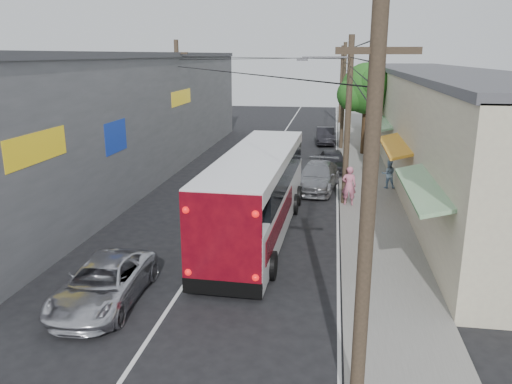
{
  "coord_description": "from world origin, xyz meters",
  "views": [
    {
      "loc": [
        4.51,
        -10.77,
        7.15
      ],
      "look_at": [
        1.66,
        7.71,
        1.96
      ],
      "focal_mm": 35.0,
      "sensor_mm": 36.0,
      "label": 1
    }
  ],
  "objects_px": {
    "parked_suv": "(317,176)",
    "parked_car_mid": "(333,161)",
    "coach_bus": "(258,192)",
    "jeepney": "(103,284)",
    "pedestrian_far": "(388,174)",
    "pedestrian_near": "(349,186)",
    "parked_car_far": "(325,136)"
  },
  "relations": [
    {
      "from": "parked_suv",
      "to": "parked_car_mid",
      "type": "relative_size",
      "value": 1.21
    },
    {
      "from": "jeepney",
      "to": "pedestrian_far",
      "type": "relative_size",
      "value": 2.98
    },
    {
      "from": "coach_bus",
      "to": "parked_suv",
      "type": "height_order",
      "value": "coach_bus"
    },
    {
      "from": "parked_car_mid",
      "to": "parked_car_far",
      "type": "xyz_separation_m",
      "value": [
        -0.66,
        10.31,
        -0.04
      ]
    },
    {
      "from": "parked_suv",
      "to": "pedestrian_near",
      "type": "distance_m",
      "value": 3.47
    },
    {
      "from": "coach_bus",
      "to": "jeepney",
      "type": "xyz_separation_m",
      "value": [
        -3.6,
        -6.58,
        -1.13
      ]
    },
    {
      "from": "jeepney",
      "to": "pedestrian_near",
      "type": "relative_size",
      "value": 2.41
    },
    {
      "from": "jeepney",
      "to": "pedestrian_near",
      "type": "bearing_deg",
      "value": 53.81
    },
    {
      "from": "pedestrian_far",
      "to": "coach_bus",
      "type": "bearing_deg",
      "value": 48.59
    },
    {
      "from": "parked_car_mid",
      "to": "parked_car_far",
      "type": "bearing_deg",
      "value": 89.12
    },
    {
      "from": "coach_bus",
      "to": "jeepney",
      "type": "bearing_deg",
      "value": -116.99
    },
    {
      "from": "parked_suv",
      "to": "pedestrian_far",
      "type": "distance_m",
      "value": 3.83
    },
    {
      "from": "parked_car_far",
      "to": "pedestrian_far",
      "type": "bearing_deg",
      "value": -78.56
    },
    {
      "from": "coach_bus",
      "to": "pedestrian_near",
      "type": "relative_size",
      "value": 6.3
    },
    {
      "from": "jeepney",
      "to": "parked_suv",
      "type": "xyz_separation_m",
      "value": [
        5.77,
        13.98,
        0.09
      ]
    },
    {
      "from": "parked_car_far",
      "to": "pedestrian_far",
      "type": "height_order",
      "value": "pedestrian_far"
    },
    {
      "from": "jeepney",
      "to": "parked_suv",
      "type": "bearing_deg",
      "value": 65.4
    },
    {
      "from": "jeepney",
      "to": "pedestrian_far",
      "type": "distance_m",
      "value": 17.32
    },
    {
      "from": "parked_car_mid",
      "to": "pedestrian_far",
      "type": "bearing_deg",
      "value": -56.04
    },
    {
      "from": "parked_car_far",
      "to": "pedestrian_far",
      "type": "xyz_separation_m",
      "value": [
        3.66,
        -14.09,
        0.22
      ]
    },
    {
      "from": "parked_suv",
      "to": "pedestrian_near",
      "type": "xyz_separation_m",
      "value": [
        1.6,
        -3.06,
        0.34
      ]
    },
    {
      "from": "parked_car_mid",
      "to": "pedestrian_near",
      "type": "xyz_separation_m",
      "value": [
        0.8,
        -7.29,
        0.36
      ]
    },
    {
      "from": "pedestrian_near",
      "to": "pedestrian_far",
      "type": "distance_m",
      "value": 4.15
    },
    {
      "from": "pedestrian_near",
      "to": "pedestrian_far",
      "type": "height_order",
      "value": "pedestrian_near"
    },
    {
      "from": "parked_suv",
      "to": "parked_car_mid",
      "type": "xyz_separation_m",
      "value": [
        0.8,
        4.23,
        -0.02
      ]
    },
    {
      "from": "parked_suv",
      "to": "jeepney",
      "type": "bearing_deg",
      "value": -104.94
    },
    {
      "from": "coach_bus",
      "to": "parked_suv",
      "type": "bearing_deg",
      "value": 75.3
    },
    {
      "from": "parked_car_mid",
      "to": "coach_bus",
      "type": "bearing_deg",
      "value": -108.89
    },
    {
      "from": "parked_car_far",
      "to": "pedestrian_far",
      "type": "relative_size",
      "value": 2.63
    },
    {
      "from": "pedestrian_near",
      "to": "coach_bus",
      "type": "bearing_deg",
      "value": 49.57
    },
    {
      "from": "jeepney",
      "to": "parked_car_far",
      "type": "bearing_deg",
      "value": 76.12
    },
    {
      "from": "coach_bus",
      "to": "pedestrian_far",
      "type": "xyz_separation_m",
      "value": [
        5.97,
        7.85,
        -0.88
      ]
    }
  ]
}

